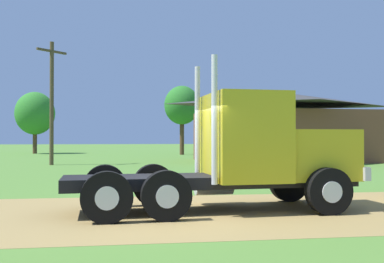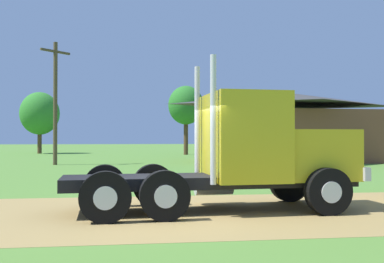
# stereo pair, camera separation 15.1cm
# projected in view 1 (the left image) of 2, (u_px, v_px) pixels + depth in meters

# --- Properties ---
(ground_plane) EXTENTS (200.00, 200.00, 0.00)m
(ground_plane) POSITION_uv_depth(u_px,v_px,m) (167.00, 213.00, 10.64)
(ground_plane) COLOR #558332
(dirt_track) EXTENTS (120.00, 6.04, 0.01)m
(dirt_track) POSITION_uv_depth(u_px,v_px,m) (167.00, 213.00, 10.64)
(dirt_track) COLOR #9E8149
(dirt_track) RESTS_ON ground_plane
(truck_foreground_white) EXTENTS (7.27, 2.92, 3.65)m
(truck_foreground_white) POSITION_uv_depth(u_px,v_px,m) (249.00, 155.00, 11.21)
(truck_foreground_white) COLOR black
(truck_foreground_white) RESTS_ON ground_plane
(shed_building) EXTENTS (13.00, 8.70, 5.05)m
(shed_building) POSITION_uv_depth(u_px,v_px,m) (284.00, 128.00, 33.25)
(shed_building) COLOR brown
(shed_building) RESTS_ON ground_plane
(utility_pole_near) EXTENTS (1.65, 1.66, 7.88)m
(utility_pole_near) POSITION_uv_depth(u_px,v_px,m) (52.00, 99.00, 28.82)
(utility_pole_near) COLOR #4E402A
(utility_pole_near) RESTS_ON ground_plane
(tree_left) EXTENTS (4.16, 4.16, 6.59)m
(tree_left) POSITION_uv_depth(u_px,v_px,m) (35.00, 113.00, 48.14)
(tree_left) COLOR #513823
(tree_left) RESTS_ON ground_plane
(tree_mid) EXTENTS (3.54, 3.54, 6.92)m
(tree_mid) POSITION_uv_depth(u_px,v_px,m) (182.00, 106.00, 45.27)
(tree_mid) COLOR #513823
(tree_mid) RESTS_ON ground_plane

